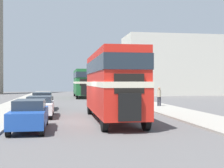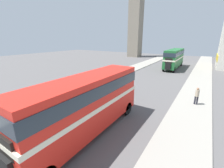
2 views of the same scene
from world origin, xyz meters
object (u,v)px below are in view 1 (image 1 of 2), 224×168
(bus_distant, at_px, (82,81))
(car_parked_mid, at_px, (40,106))
(pedestrian_walking, at_px, (159,95))
(car_parked_near, at_px, (29,115))
(double_decker_bus, at_px, (112,81))
(car_parked_far, at_px, (42,101))

(bus_distant, bearing_deg, car_parked_mid, -100.04)
(bus_distant, bearing_deg, pedestrian_walking, -72.69)
(bus_distant, relative_size, car_parked_near, 2.47)
(car_parked_mid, bearing_deg, car_parked_near, -90.74)
(double_decker_bus, xyz_separation_m, pedestrian_walking, (6.11, 9.54, -1.38))
(car_parked_mid, distance_m, car_parked_far, 5.78)
(bus_distant, height_order, car_parked_near, bus_distant)
(double_decker_bus, xyz_separation_m, car_parked_far, (-4.81, 8.72, -1.74))
(bus_distant, relative_size, car_parked_mid, 2.53)
(double_decker_bus, bearing_deg, car_parked_near, -146.21)
(bus_distant, xyz_separation_m, pedestrian_walking, (6.11, -19.62, -1.41))
(double_decker_bus, height_order, pedestrian_walking, double_decker_bus)
(double_decker_bus, bearing_deg, car_parked_far, 118.88)
(car_parked_far, xyz_separation_m, pedestrian_walking, (10.92, 0.83, 0.35))
(double_decker_bus, relative_size, car_parked_far, 2.34)
(car_parked_near, relative_size, car_parked_far, 1.00)
(car_parked_mid, relative_size, car_parked_far, 0.98)
(car_parked_near, height_order, pedestrian_walking, pedestrian_walking)
(bus_distant, distance_m, car_parked_far, 21.07)
(pedestrian_walking, bearing_deg, double_decker_bus, -122.64)
(double_decker_bus, height_order, bus_distant, bus_distant)
(double_decker_bus, xyz_separation_m, bus_distant, (0.00, 29.16, 0.03))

